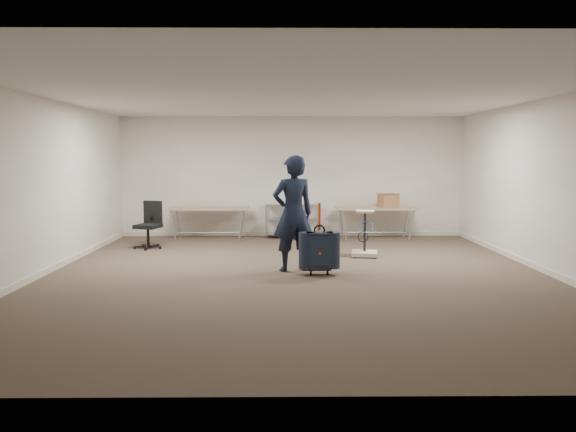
{
  "coord_description": "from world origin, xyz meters",
  "views": [
    {
      "loc": [
        -0.23,
        -8.7,
        1.86
      ],
      "look_at": [
        -0.14,
        0.3,
        0.92
      ],
      "focal_mm": 35.0,
      "sensor_mm": 36.0,
      "label": 1
    }
  ],
  "objects": [
    {
      "name": "folding_table_right",
      "position": [
        1.9,
        3.95,
        0.68
      ],
      "size": [
        1.8,
        0.75,
        0.73
      ],
      "color": "tan",
      "rests_on": "ground"
    },
    {
      "name": "folding_table_left",
      "position": [
        -1.9,
        3.95,
        0.68
      ],
      "size": [
        1.8,
        0.75,
        0.73
      ],
      "color": "tan",
      "rests_on": "ground"
    },
    {
      "name": "equipment_cart",
      "position": [
        1.32,
        1.71,
        0.23
      ],
      "size": [
        0.54,
        0.54,
        0.87
      ],
      "color": "beige",
      "rests_on": "ground"
    },
    {
      "name": "room_shell",
      "position": [
        0.0,
        1.38,
        0.05
      ],
      "size": [
        8.0,
        9.0,
        9.0
      ],
      "color": "beige",
      "rests_on": "ground"
    },
    {
      "name": "cardboard_box",
      "position": [
        2.19,
        4.0,
        0.88
      ],
      "size": [
        0.49,
        0.42,
        0.31
      ],
      "primitive_type": "cube",
      "rotation": [
        0.0,
        0.0,
        0.32
      ],
      "color": "olive",
      "rests_on": "folding_table_right"
    },
    {
      "name": "suitcase",
      "position": [
        0.36,
        0.05,
        0.39
      ],
      "size": [
        0.42,
        0.25,
        1.15
      ],
      "color": "black",
      "rests_on": "ground"
    },
    {
      "name": "wire_shelf",
      "position": [
        0.0,
        4.2,
        0.44
      ],
      "size": [
        1.22,
        0.47,
        0.8
      ],
      "color": "silver",
      "rests_on": "ground"
    },
    {
      "name": "ground",
      "position": [
        0.0,
        0.0,
        0.0
      ],
      "size": [
        9.0,
        9.0,
        0.0
      ],
      "primitive_type": "plane",
      "color": "#3E3226",
      "rests_on": "ground"
    },
    {
      "name": "person",
      "position": [
        -0.05,
        0.39,
        0.95
      ],
      "size": [
        0.8,
        0.65,
        1.9
      ],
      "primitive_type": "imported",
      "rotation": [
        0.0,
        0.0,
        3.46
      ],
      "color": "black",
      "rests_on": "ground"
    },
    {
      "name": "office_chair",
      "position": [
        -2.96,
        2.73,
        0.29
      ],
      "size": [
        0.58,
        0.58,
        0.96
      ],
      "color": "black",
      "rests_on": "ground"
    }
  ]
}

